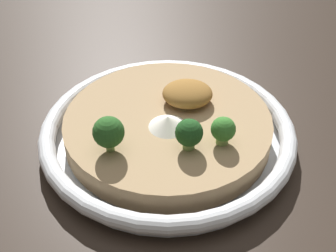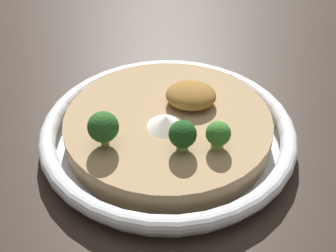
{
  "view_description": "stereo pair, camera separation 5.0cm",
  "coord_description": "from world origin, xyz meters",
  "px_view_note": "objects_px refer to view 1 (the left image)",
  "views": [
    {
      "loc": [
        0.0,
        0.39,
        0.34
      ],
      "look_at": [
        0.0,
        0.0,
        0.02
      ],
      "focal_mm": 45.0,
      "sensor_mm": 36.0,
      "label": 1
    },
    {
      "loc": [
        -0.05,
        0.39,
        0.34
      ],
      "look_at": [
        0.0,
        0.0,
        0.02
      ],
      "focal_mm": 45.0,
      "sensor_mm": 36.0,
      "label": 2
    }
  ],
  "objects_px": {
    "broccoli_left": "(224,130)",
    "broccoli_back_right": "(109,132)",
    "risotto_bowl": "(168,129)",
    "broccoli_back_left": "(189,133)"
  },
  "relations": [
    {
      "from": "broccoli_left",
      "to": "broccoli_back_right",
      "type": "bearing_deg",
      "value": 5.53
    },
    {
      "from": "risotto_bowl",
      "to": "broccoli_back_right",
      "type": "height_order",
      "value": "broccoli_back_right"
    },
    {
      "from": "broccoli_back_right",
      "to": "broccoli_left",
      "type": "relative_size",
      "value": 1.28
    },
    {
      "from": "risotto_bowl",
      "to": "broccoli_back_right",
      "type": "distance_m",
      "value": 0.09
    },
    {
      "from": "risotto_bowl",
      "to": "broccoli_left",
      "type": "relative_size",
      "value": 9.43
    },
    {
      "from": "risotto_bowl",
      "to": "broccoli_back_right",
      "type": "bearing_deg",
      "value": 43.15
    },
    {
      "from": "broccoli_back_left",
      "to": "broccoli_left",
      "type": "bearing_deg",
      "value": -167.34
    },
    {
      "from": "risotto_bowl",
      "to": "broccoli_left",
      "type": "height_order",
      "value": "broccoli_left"
    },
    {
      "from": "broccoli_left",
      "to": "broccoli_back_left",
      "type": "bearing_deg",
      "value": 12.66
    },
    {
      "from": "broccoli_left",
      "to": "broccoli_back_left",
      "type": "height_order",
      "value": "broccoli_back_left"
    }
  ]
}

